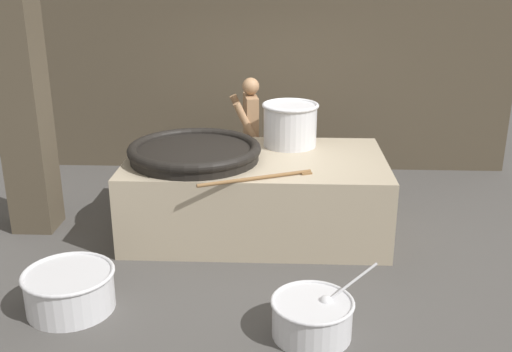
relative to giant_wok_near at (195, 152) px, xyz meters
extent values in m
plane|color=#474442|center=(0.71, 0.12, -1.03)|extent=(60.00, 60.00, 0.00)
cube|color=#4C4233|center=(0.71, 2.59, 1.16)|extent=(7.57, 0.24, 4.38)
cube|color=#4C4233|center=(-1.99, 0.09, 1.16)|extent=(0.49, 0.49, 4.38)
cube|color=tan|center=(0.71, 0.12, -0.56)|extent=(3.04, 1.76, 0.93)
cylinder|color=black|center=(0.00, 0.00, -0.03)|extent=(1.49, 1.49, 0.13)
torus|color=black|center=(0.00, 0.00, 0.03)|extent=(1.55, 1.55, 0.12)
cylinder|color=silver|center=(1.11, 0.63, 0.16)|extent=(0.66, 0.66, 0.51)
torus|color=silver|center=(1.11, 0.63, 0.41)|extent=(0.71, 0.71, 0.05)
cylinder|color=brown|center=(0.74, -0.66, -0.08)|extent=(1.19, 0.55, 0.04)
cube|color=brown|center=(1.27, -0.43, -0.09)|extent=(0.15, 0.14, 0.02)
cylinder|color=#9E7551|center=(0.60, 1.24, -0.62)|extent=(0.12, 0.12, 0.81)
cylinder|color=#9E7551|center=(0.57, 1.42, -0.62)|extent=(0.12, 0.12, 0.81)
cube|color=#722D4C|center=(0.59, 1.33, -0.46)|extent=(0.23, 0.28, 0.53)
cube|color=#9E7551|center=(0.59, 1.33, 0.08)|extent=(0.24, 0.51, 0.60)
cylinder|color=#9E7551|center=(0.53, 1.07, 0.08)|extent=(0.34, 0.15, 0.55)
cylinder|color=#9E7551|center=(0.44, 1.56, 0.08)|extent=(0.34, 0.15, 0.55)
sphere|color=#9E7551|center=(0.59, 1.33, 0.51)|extent=(0.23, 0.23, 0.23)
cylinder|color=silver|center=(1.29, -2.08, -0.87)|extent=(0.70, 0.70, 0.33)
torus|color=silver|center=(1.29, -2.08, -0.70)|extent=(0.73, 0.73, 0.03)
cylinder|color=tan|center=(1.29, -2.08, -0.79)|extent=(0.62, 0.62, 0.08)
sphere|color=silver|center=(1.41, -2.04, -0.72)|extent=(0.13, 0.13, 0.13)
cylinder|color=silver|center=(1.63, -1.98, -0.56)|extent=(0.46, 0.15, 0.34)
cylinder|color=silver|center=(-0.96, -1.74, -0.84)|extent=(0.82, 0.82, 0.37)
torus|color=silver|center=(-0.96, -1.74, -0.66)|extent=(0.86, 0.86, 0.04)
cylinder|color=orange|center=(-0.96, -1.74, -0.76)|extent=(0.72, 0.72, 0.09)
cylinder|color=orange|center=(-0.89, -1.74, -0.70)|extent=(0.05, 0.05, 0.04)
cylinder|color=orange|center=(-0.82, -1.75, -0.70)|extent=(0.05, 0.06, 0.03)
cylinder|color=orange|center=(-0.79, -1.74, -0.69)|extent=(0.06, 0.06, 0.04)
cylinder|color=orange|center=(-0.91, -1.86, -0.70)|extent=(0.04, 0.03, 0.04)
cylinder|color=orange|center=(-1.02, -1.86, -0.70)|extent=(0.05, 0.06, 0.03)
cylinder|color=orange|center=(-1.05, -1.73, -0.70)|extent=(0.06, 0.05, 0.03)
cylinder|color=orange|center=(-1.05, -1.75, -0.70)|extent=(0.03, 0.05, 0.02)
cylinder|color=orange|center=(-0.99, -1.70, -0.69)|extent=(0.05, 0.06, 0.04)
cylinder|color=orange|center=(-1.10, -1.80, -0.70)|extent=(0.06, 0.05, 0.03)
camera|label=1|loc=(1.00, -6.60, 2.07)|focal=42.00mm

